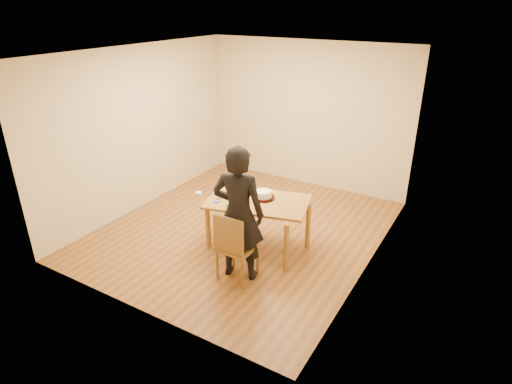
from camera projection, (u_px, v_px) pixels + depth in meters
The scene contains 16 objects.
room_shell at pixel (254, 142), 6.50m from camera, with size 4.00×4.50×2.70m.
dining_table at pixel (258, 202), 6.03m from camera, with size 1.41×0.84×0.04m, color brown.
dining_chair at pixel (237, 247), 5.46m from camera, with size 0.44×0.44×0.04m, color brown.
cake_plate at pixel (263, 197), 6.09m from camera, with size 0.32×0.32×0.02m, color red.
cake at pixel (263, 194), 6.07m from camera, with size 0.24×0.24×0.08m, color white.
frosting_dome at pixel (263, 191), 6.04m from camera, with size 0.23×0.23×0.03m, color white.
frosting_tub at pixel (230, 205), 5.80m from camera, with size 0.08×0.08×0.07m, color white.
frosting_lid at pixel (217, 202), 5.98m from camera, with size 0.09×0.09×0.01m, color #1A29AC.
frosting_dollop at pixel (217, 201), 5.97m from camera, with size 0.04×0.04×0.02m, color white.
ramekin_green at pixel (219, 197), 6.08m from camera, with size 0.08×0.08×0.04m, color white.
ramekin_yellow at pixel (222, 194), 6.18m from camera, with size 0.08×0.08×0.04m, color white.
ramekin_multi at pixel (199, 193), 6.19m from camera, with size 0.09×0.09×0.04m, color white.
candy_box_pink at pixel (231, 182), 6.60m from camera, with size 0.14×0.07×0.02m, color #E435BA.
candy_box_green at pixel (231, 181), 6.60m from camera, with size 0.13×0.06×0.02m, color green.
spatula at pixel (234, 212), 5.68m from camera, with size 0.16×0.01×0.01m, color black.
person at pixel (239, 214), 5.31m from camera, with size 0.65×0.43×1.79m, color black.
Camera 1 is at (3.19, -5.01, 3.34)m, focal length 30.00 mm.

